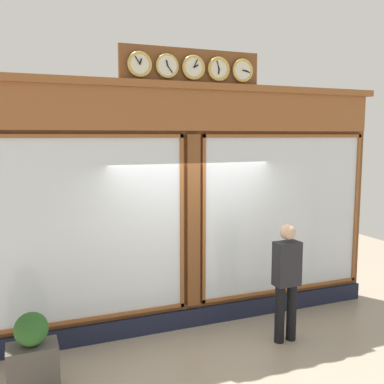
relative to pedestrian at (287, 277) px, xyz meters
The scene contains 4 objects.
shop_facade 1.76m from the pedestrian, 46.05° to the right, with size 6.50×0.42×4.13m.
pedestrian is the anchor object (origin of this frame).
planter_box 3.43m from the pedestrian, ahead, with size 0.56×0.36×0.56m, color #4C4742.
planter_shrub 3.37m from the pedestrian, ahead, with size 0.38×0.38×0.38m, color #285623.
Camera 1 is at (2.41, 5.99, 2.90)m, focal length 41.29 mm.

